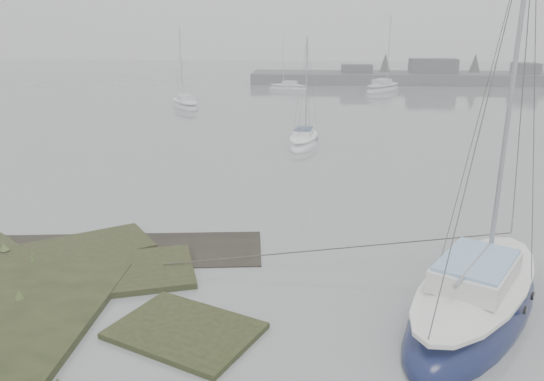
% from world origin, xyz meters
% --- Properties ---
extents(ground, '(160.00, 160.00, 0.00)m').
position_xyz_m(ground, '(0.00, 30.00, 0.00)').
color(ground, slate).
rests_on(ground, ground).
extents(far_shoreline, '(60.00, 8.00, 4.15)m').
position_xyz_m(far_shoreline, '(26.84, 61.90, 0.85)').
color(far_shoreline, '#4C4F51').
rests_on(far_shoreline, ground).
extents(sailboat_main, '(6.39, 8.06, 11.13)m').
position_xyz_m(sailboat_main, '(8.07, 0.99, 0.34)').
color(sailboat_main, '#0F163A').
rests_on(sailboat_main, ground).
extents(sailboat_white, '(2.48, 5.40, 7.34)m').
position_xyz_m(sailboat_white, '(3.29, 21.81, 0.23)').
color(sailboat_white, silver).
rests_on(sailboat_white, ground).
extents(sailboat_far_a, '(4.33, 5.88, 8.01)m').
position_xyz_m(sailboat_far_a, '(-8.05, 37.51, 0.25)').
color(sailboat_far_a, '#B0B4BB').
rests_on(sailboat_far_a, ground).
extents(sailboat_far_b, '(5.78, 6.65, 9.42)m').
position_xyz_m(sailboat_far_b, '(12.37, 52.03, 0.29)').
color(sailboat_far_b, '#B5BCC0').
rests_on(sailboat_far_b, ground).
extents(sailboat_far_c, '(5.09, 2.87, 6.84)m').
position_xyz_m(sailboat_far_c, '(1.13, 53.03, 0.21)').
color(sailboat_far_c, silver).
rests_on(sailboat_far_c, ground).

